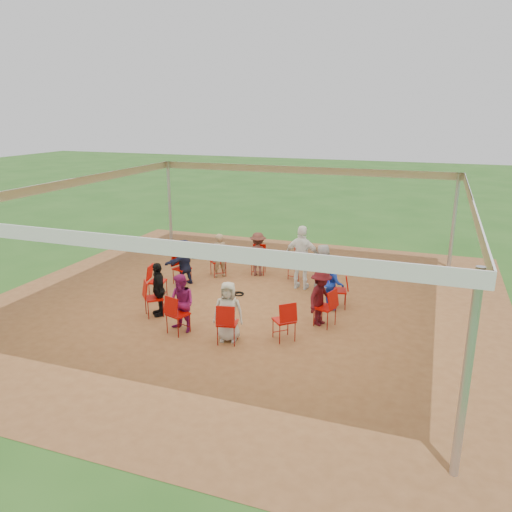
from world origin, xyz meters
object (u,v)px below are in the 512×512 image
(chair_8, at_px, (178,314))
(person_seated_7, at_px, (228,311))
(chair_0, at_px, (338,291))
(cable_coil, at_px, (239,294))
(chair_3, at_px, (259,260))
(chair_11, at_px, (325,308))
(standing_person, at_px, (302,258))
(person_seated_8, at_px, (321,298))
(chair_9, at_px, (227,323))
(laptop, at_px, (328,283))
(chair_10, at_px, (284,321))
(person_seated_5, at_px, (158,289))
(person_seated_2, at_px, (258,254))
(chair_6, at_px, (158,282))
(person_seated_0, at_px, (334,282))
(person_seated_1, at_px, (323,268))
(chair_4, at_px, (218,261))
(chair_5, at_px, (182,269))
(chair_7, at_px, (154,298))
(chair_1, at_px, (326,275))
(chair_2, at_px, (297,265))
(person_seated_6, at_px, (182,303))
(person_seated_3, at_px, (219,255))
(person_seated_4, at_px, (185,262))

(chair_8, relative_size, person_seated_7, 0.68)
(chair_0, height_order, cable_coil, chair_0)
(chair_3, relative_size, chair_11, 1.00)
(chair_8, height_order, standing_person, standing_person)
(person_seated_8, relative_size, cable_coil, 3.56)
(chair_9, relative_size, laptop, 2.31)
(chair_3, distance_m, chair_10, 4.58)
(chair_0, height_order, person_seated_5, person_seated_5)
(person_seated_2, relative_size, person_seated_7, 1.00)
(chair_6, xyz_separation_m, person_seated_2, (1.87, 2.68, 0.22))
(chair_8, height_order, person_seated_0, person_seated_0)
(chair_6, bearing_deg, chair_0, 90.00)
(laptop, bearing_deg, chair_11, 178.10)
(chair_3, distance_m, person_seated_1, 2.32)
(chair_4, height_order, chair_9, same)
(chair_9, relative_size, person_seated_1, 0.68)
(chair_10, bearing_deg, chair_5, 105.00)
(chair_7, distance_m, chair_10, 3.35)
(chair_9, bearing_deg, chair_0, 45.00)
(chair_11, bearing_deg, chair_1, 30.00)
(person_seated_7, bearing_deg, chair_1, 59.14)
(chair_2, bearing_deg, person_seated_5, 75.40)
(person_seated_6, bearing_deg, person_seated_8, 45.00)
(cable_coil, bearing_deg, chair_1, 27.35)
(chair_5, xyz_separation_m, person_seated_2, (1.79, 1.46, 0.22))
(chair_2, bearing_deg, cable_coil, 76.02)
(person_seated_8, bearing_deg, laptop, 22.74)
(chair_2, xyz_separation_m, person_seated_0, (1.46, -1.79, 0.22))
(chair_7, height_order, standing_person, standing_person)
(chair_5, distance_m, laptop, 4.31)
(chair_3, distance_m, person_seated_5, 4.01)
(chair_6, relative_size, person_seated_7, 0.68)
(person_seated_6, distance_m, standing_person, 4.08)
(chair_6, height_order, person_seated_8, person_seated_8)
(chair_8, xyz_separation_m, person_seated_8, (2.88, 1.54, 0.22))
(person_seated_3, xyz_separation_m, person_seated_8, (3.63, -2.39, 0.00))
(person_seated_4, bearing_deg, chair_4, 170.54)
(chair_5, relative_size, chair_7, 1.00)
(chair_0, relative_size, chair_8, 1.00)
(chair_9, relative_size, person_seated_2, 0.68)
(person_seated_5, height_order, person_seated_8, same)
(chair_3, xyz_separation_m, laptop, (2.53, -1.90, 0.18))
(chair_6, distance_m, person_seated_4, 1.22)
(chair_8, xyz_separation_m, cable_coil, (0.36, 2.71, -0.43))
(chair_10, distance_m, cable_coil, 3.00)
(chair_0, distance_m, person_seated_6, 4.01)
(chair_1, relative_size, person_seated_5, 0.68)
(chair_4, height_order, chair_7, same)
(person_seated_6, height_order, standing_person, standing_person)
(chair_9, xyz_separation_m, person_seated_5, (-2.16, 0.83, 0.22))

